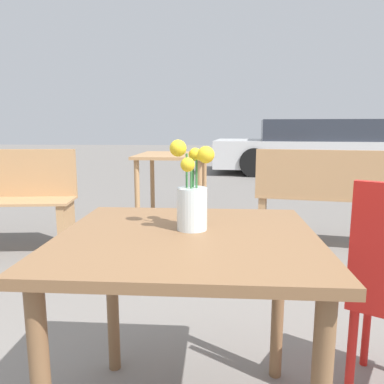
{
  "coord_description": "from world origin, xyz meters",
  "views": [
    {
      "loc": [
        0.09,
        -1.13,
        1.04
      ],
      "look_at": [
        0.01,
        0.06,
        0.83
      ],
      "focal_mm": 35.0,
      "sensor_mm": 36.0,
      "label": 1
    }
  ],
  "objects_px": {
    "flower_vase": "(192,200)",
    "bench_middle": "(367,196)",
    "table_back": "(173,165)",
    "table_front": "(187,267)",
    "parked_car": "(319,148)"
  },
  "relations": [
    {
      "from": "table_back",
      "to": "table_front",
      "type": "bearing_deg",
      "value": -82.49
    },
    {
      "from": "table_front",
      "to": "flower_vase",
      "type": "relative_size",
      "value": 2.78
    },
    {
      "from": "table_front",
      "to": "table_back",
      "type": "xyz_separation_m",
      "value": [
        -0.37,
        2.78,
        0.04
      ]
    },
    {
      "from": "bench_middle",
      "to": "parked_car",
      "type": "height_order",
      "value": "parked_car"
    },
    {
      "from": "flower_vase",
      "to": "bench_middle",
      "type": "xyz_separation_m",
      "value": [
        1.32,
        1.94,
        -0.33
      ]
    },
    {
      "from": "flower_vase",
      "to": "bench_middle",
      "type": "distance_m",
      "value": 2.37
    },
    {
      "from": "table_front",
      "to": "flower_vase",
      "type": "height_order",
      "value": "flower_vase"
    },
    {
      "from": "flower_vase",
      "to": "table_back",
      "type": "bearing_deg",
      "value": 97.88
    },
    {
      "from": "parked_car",
      "to": "flower_vase",
      "type": "bearing_deg",
      "value": -107.69
    },
    {
      "from": "flower_vase",
      "to": "parked_car",
      "type": "relative_size",
      "value": 0.06
    },
    {
      "from": "flower_vase",
      "to": "table_back",
      "type": "height_order",
      "value": "flower_vase"
    },
    {
      "from": "flower_vase",
      "to": "parked_car",
      "type": "height_order",
      "value": "parked_car"
    },
    {
      "from": "flower_vase",
      "to": "table_front",
      "type": "bearing_deg",
      "value": -100.29
    },
    {
      "from": "table_front",
      "to": "table_back",
      "type": "height_order",
      "value": "table_back"
    },
    {
      "from": "table_front",
      "to": "bench_middle",
      "type": "xyz_separation_m",
      "value": [
        1.33,
        2.0,
        -0.12
      ]
    }
  ]
}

